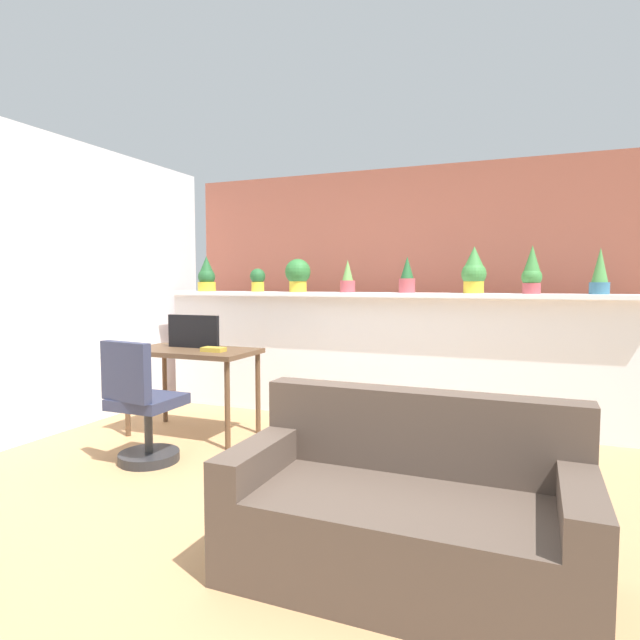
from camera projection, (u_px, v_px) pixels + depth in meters
The scene contains 19 objects.
ground_plane at pixel (291, 500), 3.19m from camera, with size 12.00×12.00×0.00m, color tan.
divider_wall at pixel (380, 359), 4.99m from camera, with size 4.62×0.16×1.19m, color white.
plant_shelf at pixel (379, 295), 4.91m from camera, with size 4.62×0.33×0.04m, color white.
brick_wall_behind at pixel (395, 289), 5.50m from camera, with size 4.62×0.10×2.50m, color #9E5442.
side_wall_left at pixel (36, 285), 4.41m from camera, with size 0.12×4.40×2.60m, color white.
potted_plant_0 at pixel (207, 276), 5.60m from camera, with size 0.19×0.19×0.38m.
potted_plant_1 at pixel (258, 279), 5.38m from camera, with size 0.16×0.16×0.24m.
potted_plant_2 at pixel (298, 274), 5.20m from camera, with size 0.26×0.26×0.33m.
potted_plant_3 at pixel (348, 279), 5.02m from camera, with size 0.15×0.15×0.31m.
potted_plant_4 at pixel (407, 276), 4.83m from camera, with size 0.15×0.15×0.33m.
potted_plant_5 at pixel (474, 271), 4.61m from camera, with size 0.22×0.22×0.41m.
potted_plant_6 at pixel (532, 272), 4.40m from camera, with size 0.17×0.17×0.41m.
potted_plant_7 at pixel (600, 273), 4.24m from camera, with size 0.15×0.15×0.38m.
desk at pixel (193, 359), 4.51m from camera, with size 1.10×0.60×0.75m.
tv_monitor at pixel (193, 331), 4.59m from camera, with size 0.51×0.04×0.29m, color black.
office_chair at pixel (142, 411), 3.80m from camera, with size 0.47×0.47×0.91m.
side_cube_shelf at pixel (312, 421), 4.06m from camera, with size 0.40×0.41×0.50m.
book_on_desk at pixel (213, 349), 4.35m from camera, with size 0.19×0.11×0.04m, color gold.
couch at pixel (405, 514), 2.35m from camera, with size 1.57×0.77×0.80m.
Camera 1 is at (1.32, -2.81, 1.33)m, focal length 29.36 mm.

